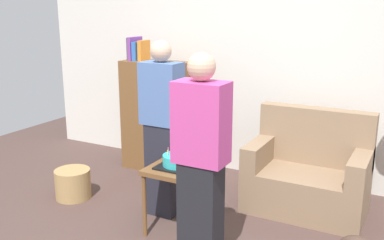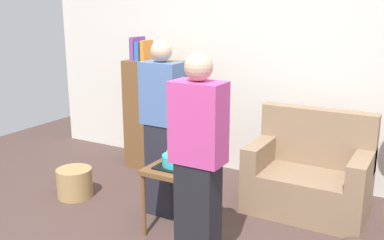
# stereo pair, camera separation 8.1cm
# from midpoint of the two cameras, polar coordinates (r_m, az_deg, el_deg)

# --- Properties ---
(wall_back) EXTENTS (6.00, 0.10, 2.70)m
(wall_back) POSITION_cam_midpoint_polar(r_m,az_deg,el_deg) (5.04, 10.15, 7.76)
(wall_back) COLOR silver
(wall_back) RESTS_ON ground_plane
(couch) EXTENTS (1.10, 0.70, 0.96)m
(couch) POSITION_cam_midpoint_polar(r_m,az_deg,el_deg) (4.43, 15.32, -6.98)
(couch) COLOR #8C7054
(couch) RESTS_ON ground_plane
(bookshelf) EXTENTS (0.80, 0.36, 1.57)m
(bookshelf) POSITION_cam_midpoint_polar(r_m,az_deg,el_deg) (5.27, -3.86, 0.72)
(bookshelf) COLOR brown
(bookshelf) RESTS_ON ground_plane
(side_table) EXTENTS (0.48, 0.48, 0.60)m
(side_table) POSITION_cam_midpoint_polar(r_m,az_deg,el_deg) (3.81, -1.25, -7.31)
(side_table) COLOR brown
(side_table) RESTS_ON ground_plane
(birthday_cake) EXTENTS (0.32, 0.32, 0.17)m
(birthday_cake) POSITION_cam_midpoint_polar(r_m,az_deg,el_deg) (3.76, -1.26, -5.31)
(birthday_cake) COLOR black
(birthday_cake) RESTS_ON side_table
(person_blowing_candles) EXTENTS (0.36, 0.22, 1.63)m
(person_blowing_candles) POSITION_cam_midpoint_polar(r_m,az_deg,el_deg) (4.05, -3.23, -1.12)
(person_blowing_candles) COLOR #23232D
(person_blowing_candles) RESTS_ON ground_plane
(person_holding_cake) EXTENTS (0.36, 0.22, 1.63)m
(person_holding_cake) POSITION_cam_midpoint_polar(r_m,az_deg,el_deg) (3.07, 1.56, -6.28)
(person_holding_cake) COLOR black
(person_holding_cake) RESTS_ON ground_plane
(wicker_basket) EXTENTS (0.36, 0.36, 0.30)m
(wicker_basket) POSITION_cam_midpoint_polar(r_m,az_deg,el_deg) (4.77, -14.35, -7.80)
(wicker_basket) COLOR #A88451
(wicker_basket) RESTS_ON ground_plane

